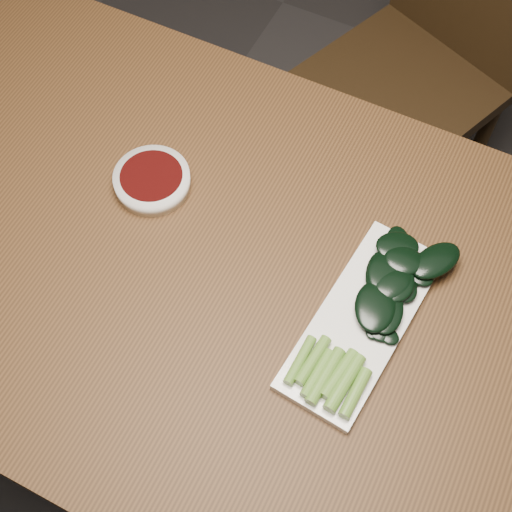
# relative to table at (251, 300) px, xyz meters

# --- Properties ---
(ground) EXTENTS (6.00, 6.00, 0.00)m
(ground) POSITION_rel_table_xyz_m (0.00, 0.00, -0.68)
(ground) COLOR #2D2A2A
(ground) RESTS_ON ground
(table) EXTENTS (1.40, 0.80, 0.75)m
(table) POSITION_rel_table_xyz_m (0.00, 0.00, 0.00)
(table) COLOR #462A14
(table) RESTS_ON ground
(chair_far) EXTENTS (0.51, 0.51, 0.89)m
(chair_far) POSITION_rel_table_xyz_m (0.04, 0.82, -0.19)
(chair_far) COLOR black
(chair_far) RESTS_ON ground
(sauce_bowl) EXTENTS (0.12, 0.12, 0.03)m
(sauce_bowl) POSITION_rel_table_xyz_m (-0.22, 0.08, 0.09)
(sauce_bowl) COLOR white
(sauce_bowl) RESTS_ON table
(serving_plate) EXTENTS (0.15, 0.32, 0.01)m
(serving_plate) POSITION_rel_table_xyz_m (0.17, 0.01, 0.08)
(serving_plate) COLOR white
(serving_plate) RESTS_ON table
(gai_lan) EXTENTS (0.17, 0.33, 0.02)m
(gai_lan) POSITION_rel_table_xyz_m (0.19, 0.04, 0.10)
(gai_lan) COLOR olive
(gai_lan) RESTS_ON serving_plate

